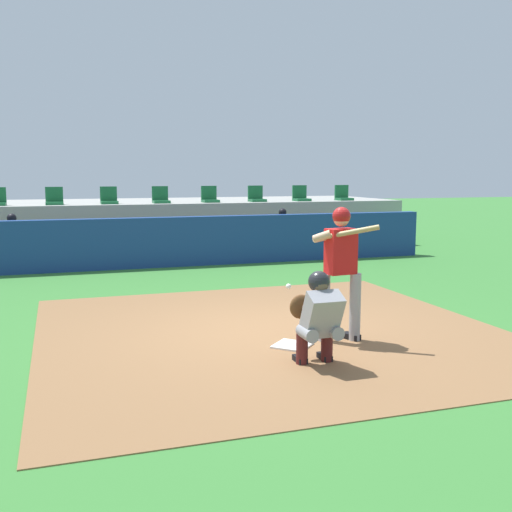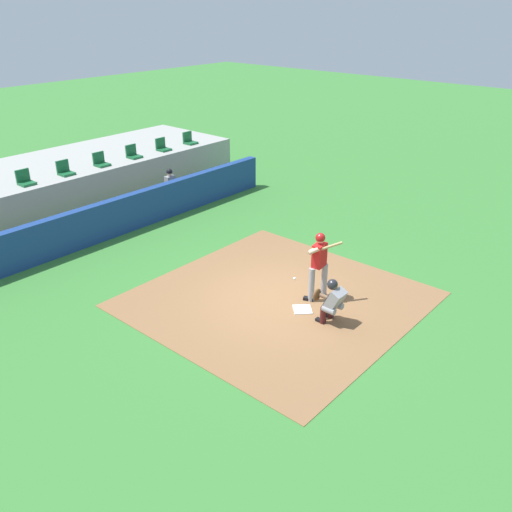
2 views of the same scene
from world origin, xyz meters
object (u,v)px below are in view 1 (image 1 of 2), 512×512
Objects in this scene: dugout_player_1 at (12,240)px; stadium_seat_2 at (54,200)px; stadium_seat_6 at (256,197)px; stadium_seat_3 at (109,199)px; stadium_seat_7 at (301,197)px; stadium_seat_5 at (210,198)px; home_plate at (292,345)px; catcher_crouched at (318,315)px; stadium_seat_4 at (161,198)px; dugout_player_2 at (284,232)px; batter_at_plate at (340,265)px; stadium_seat_8 at (343,196)px.

stadium_seat_2 reaches higher than dugout_player_1.
stadium_seat_2 and stadium_seat_6 have the same top height.
stadium_seat_7 is at bearing 0.00° from stadium_seat_3.
home_plate is at bearing -98.08° from stadium_seat_5.
stadium_seat_5 is at bearing 0.00° from stadium_seat_3.
catcher_crouched reaches higher than home_plate.
stadium_seat_3 and stadium_seat_6 have the same top height.
catcher_crouched is 11.38m from stadium_seat_2.
dugout_player_2 is at bearing -34.10° from stadium_seat_4.
stadium_seat_2 is at bearing 109.48° from batter_at_plate.
catcher_crouched is at bearing -66.66° from dugout_player_1.
dugout_player_1 is 2.71× the size of stadium_seat_7.
stadium_seat_4 is at bearing 0.00° from stadium_seat_3.
stadium_seat_8 is (8.67, 0.00, 0.00)m from stadium_seat_2.
dugout_player_2 is (3.01, 8.94, 0.07)m from catcher_crouched.
stadium_seat_5 is (-1.56, 2.03, 0.86)m from dugout_player_2.
stadium_seat_4 is at bearing 89.97° from catcher_crouched.
batter_at_plate reaches higher than dugout_player_1.
stadium_seat_4 is 1.00× the size of stadium_seat_7.
dugout_player_1 is at bearing -166.06° from stadium_seat_7.
stadium_seat_2 is at bearing 180.00° from stadium_seat_4.
dugout_player_1 is 6.87m from dugout_player_2.
stadium_seat_2 is at bearing 64.41° from dugout_player_1.
home_plate is at bearing -110.26° from dugout_player_2.
stadium_seat_7 reaches higher than catcher_crouched.
stadium_seat_4 is at bearing 180.00° from stadium_seat_6.
stadium_seat_2 is 1.00× the size of stadium_seat_7.
batter_at_plate is at bearing -78.09° from stadium_seat_3.
home_plate is 0.92× the size of stadium_seat_4.
stadium_seat_3 and stadium_seat_8 have the same top height.
catcher_crouched is at bearing -108.62° from dugout_player_2.
batter_at_plate is at bearing -70.52° from stadium_seat_2.
stadium_seat_4 is (-3.01, 2.03, 0.86)m from dugout_player_2.
stadium_seat_6 is (2.90, 10.97, 0.93)m from catcher_crouched.
dugout_player_1 reaches higher than catcher_crouched.
home_plate is 0.92× the size of stadium_seat_3.
stadium_seat_5 is (5.31, 2.03, 0.86)m from dugout_player_1.
dugout_player_2 is at bearing -123.13° from stadium_seat_7.
dugout_player_1 is at bearing -152.23° from stadium_seat_4.
home_plate is 0.92× the size of stadium_seat_5.
batter_at_plate is at bearing -116.69° from stadium_seat_8.
batter_at_plate is 11.34m from stadium_seat_8.
dugout_player_1 is (-3.86, 8.14, 0.65)m from home_plate.
catcher_crouched is (-0.01, -0.80, 0.58)m from home_plate.
stadium_seat_6 is at bearing 0.00° from stadium_seat_5.
dugout_player_2 is at bearing -52.50° from stadium_seat_5.
stadium_seat_8 is at bearing 0.00° from stadium_seat_7.
stadium_seat_2 and stadium_seat_8 have the same top height.
stadium_seat_5 is at bearing 0.00° from stadium_seat_2.
batter_at_plate is 10.16m from stadium_seat_5.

